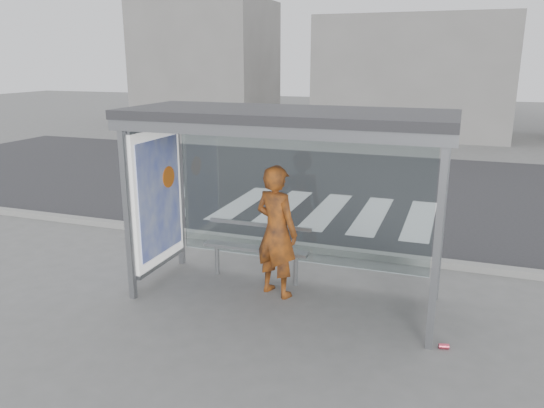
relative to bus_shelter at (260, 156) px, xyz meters
The scene contains 10 objects.
ground 2.02m from the bus_shelter, ahead, with size 80.00×80.00×0.00m, color slate.
road 7.22m from the bus_shelter, 86.94° to the left, with size 30.00×10.00×0.01m, color #29292C.
curb 2.72m from the bus_shelter, 78.88° to the left, with size 30.00×0.18×0.12m, color gray.
crosswalk 4.86m from the bus_shelter, 91.66° to the left, with size 4.55×3.00×0.00m.
bus_shelter is the anchor object (origin of this frame).
building_left 20.38m from the bus_shelter, 118.23° to the left, with size 6.00×5.00×6.00m, color slate.
building_center 17.95m from the bus_shelter, 88.81° to the left, with size 8.00×5.00×5.00m, color slate.
person 1.07m from the bus_shelter, 11.80° to the left, with size 0.68×0.45×1.87m, color #C94113.
bench 1.56m from the bus_shelter, 119.11° to the left, with size 1.64×0.31×0.85m.
soda_can 3.28m from the bus_shelter, 15.93° to the right, with size 0.06×0.06×0.11m, color #E9445D.
Camera 1 is at (2.13, -6.49, 3.24)m, focal length 35.00 mm.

